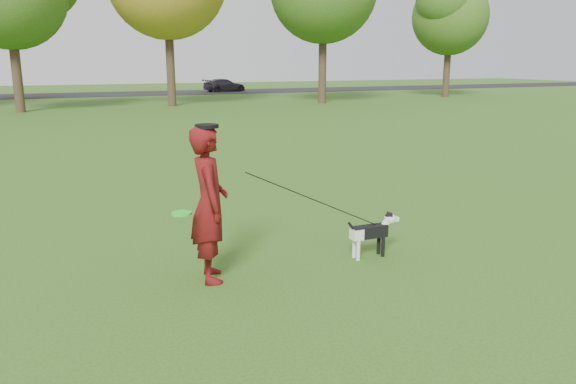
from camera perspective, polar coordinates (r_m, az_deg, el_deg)
name	(u,v)px	position (r m, az deg, el deg)	size (l,w,h in m)	color
ground	(284,260)	(7.53, -0.38, -6.88)	(120.00, 120.00, 0.00)	#285116
road	(85,95)	(46.68, -19.97, 9.27)	(120.00, 7.00, 0.02)	black
man	(209,204)	(6.68, -8.00, -1.24)	(0.68, 0.45, 1.87)	#520C0B
dog	(373,230)	(7.62, 8.64, -3.85)	(0.80, 0.16, 0.61)	black
car_right	(225,85)	(48.62, -6.47, 10.73)	(1.48, 3.64, 1.06)	black
man_held_items	(303,195)	(7.01, 1.55, -0.34)	(2.81, 0.39, 1.47)	#1DE829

